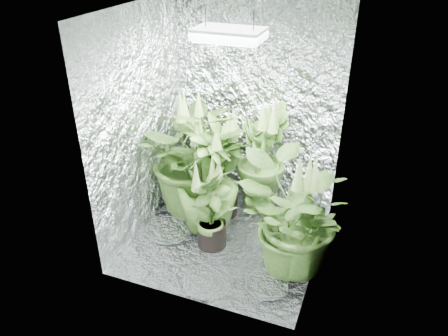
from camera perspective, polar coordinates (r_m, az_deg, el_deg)
name	(u,v)px	position (r m, az deg, el deg)	size (l,w,h in m)	color
ground	(228,238)	(4.04, 0.51, -9.17)	(1.60, 1.60, 0.00)	silver
walls	(228,139)	(3.51, 0.58, 3.75)	(1.62, 1.62, 2.00)	silver
ceiling	(229,9)	(3.21, 0.68, 20.08)	(1.60, 1.60, 0.01)	silver
grow_lamp	(229,34)	(3.24, 0.66, 17.05)	(0.50, 0.30, 0.22)	gray
plant_a	(193,156)	(4.15, -4.02, 1.57)	(1.25, 1.25, 1.24)	black
plant_b	(221,169)	(4.12, -0.34, -0.15)	(0.67, 0.67, 1.09)	black
plant_c	(261,158)	(4.24, 4.83, 1.33)	(0.76, 0.76, 1.16)	black
plant_d	(207,181)	(3.90, -2.23, -1.75)	(0.75, 0.75, 1.11)	black
plant_e	(295,221)	(3.44, 9.23, -6.84)	(1.18, 1.18, 1.07)	black
plant_f	(211,209)	(3.75, -1.68, -5.31)	(0.55, 0.55, 0.86)	black
circulation_fan	(307,210)	(4.23, 10.74, -5.40)	(0.18, 0.28, 0.34)	black
plant_label	(300,246)	(3.53, 9.84, -10.02)	(0.05, 0.01, 0.08)	white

